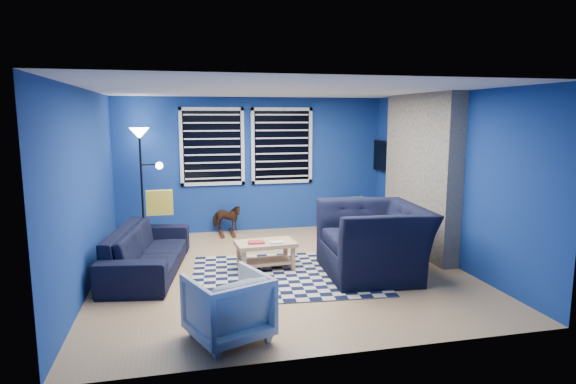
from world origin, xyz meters
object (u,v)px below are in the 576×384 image
at_px(sofa, 148,250).
at_px(floor_lamp, 141,149).
at_px(coffee_table, 265,249).
at_px(rocking_horse, 226,218).
at_px(armchair_big, 374,240).
at_px(cabinet, 356,217).
at_px(tv, 386,156).
at_px(armchair_bent, 228,306).

xyz_separation_m(sofa, floor_lamp, (-0.15, 1.83, 1.29)).
bearing_deg(coffee_table, rocking_horse, 98.94).
distance_m(sofa, coffee_table, 1.63).
distance_m(rocking_horse, coffee_table, 2.18).
relative_size(armchair_big, rocking_horse, 2.58).
relative_size(armchair_big, cabinet, 1.88).
relative_size(tv, armchair_big, 0.68).
bearing_deg(floor_lamp, tv, -1.94).
bearing_deg(floor_lamp, rocking_horse, 3.95).
bearing_deg(sofa, floor_lamp, 13.66).
height_order(armchair_bent, rocking_horse, armchair_bent).
xyz_separation_m(rocking_horse, coffee_table, (0.34, -2.15, -0.02)).
relative_size(tv, floor_lamp, 0.51).
relative_size(sofa, rocking_horse, 3.80).
height_order(rocking_horse, cabinet, cabinet).
bearing_deg(cabinet, coffee_table, -160.89).
bearing_deg(sofa, rocking_horse, -24.57).
xyz_separation_m(armchair_bent, rocking_horse, (0.40, 4.20, -0.02)).
distance_m(armchair_big, rocking_horse, 3.21).
bearing_deg(sofa, tv, -59.55).
bearing_deg(sofa, coffee_table, -88.83).
height_order(armchair_bent, coffee_table, armchair_bent).
bearing_deg(tv, rocking_horse, 175.24).
height_order(armchair_big, coffee_table, armchair_big).
xyz_separation_m(sofa, rocking_horse, (1.28, 1.93, -0.01)).
height_order(tv, armchair_big, tv).
xyz_separation_m(sofa, armchair_big, (3.02, -0.76, 0.16)).
bearing_deg(coffee_table, tv, 35.70).
height_order(armchair_big, armchair_bent, armchair_big).
bearing_deg(coffee_table, floor_lamp, 130.74).
height_order(sofa, rocking_horse, sofa).
relative_size(armchair_bent, coffee_table, 0.84).
distance_m(tv, armchair_bent, 5.31).
bearing_deg(armchair_big, armchair_bent, -51.44).
xyz_separation_m(armchair_bent, coffee_table, (0.74, 2.05, -0.04)).
height_order(tv, rocking_horse, tv).
xyz_separation_m(sofa, armchair_bent, (0.88, -2.27, 0.01)).
xyz_separation_m(sofa, coffee_table, (1.62, -0.22, -0.03)).
height_order(rocking_horse, floor_lamp, floor_lamp).
xyz_separation_m(tv, rocking_horse, (-2.99, 0.25, -1.09)).
relative_size(rocking_horse, floor_lamp, 0.29).
xyz_separation_m(coffee_table, cabinet, (2.06, 1.81, -0.00)).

